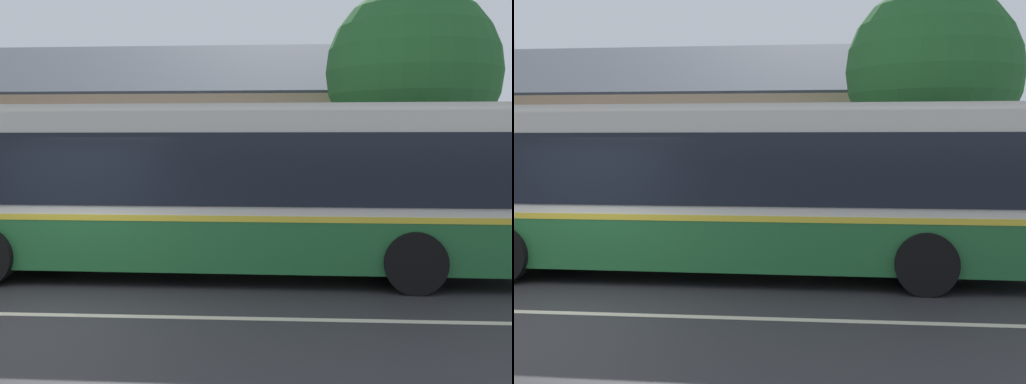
# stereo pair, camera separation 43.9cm
# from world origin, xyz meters

# --- Properties ---
(ground_plane) EXTENTS (300.00, 300.00, 0.00)m
(ground_plane) POSITION_xyz_m (0.00, 0.00, 0.00)
(ground_plane) COLOR #2D2D30
(sidewalk_far) EXTENTS (60.00, 3.00, 0.15)m
(sidewalk_far) POSITION_xyz_m (0.00, 6.00, 0.07)
(sidewalk_far) COLOR #9E9E99
(sidewalk_far) RESTS_ON ground
(lane_divider_stripe) EXTENTS (60.00, 0.16, 0.01)m
(lane_divider_stripe) POSITION_xyz_m (0.00, 0.00, 0.00)
(lane_divider_stripe) COLOR beige
(lane_divider_stripe) RESTS_ON ground
(community_building) EXTENTS (22.81, 10.61, 6.88)m
(community_building) POSITION_xyz_m (-2.83, 14.32, 2.01)
(community_building) COLOR tan
(community_building) RESTS_ON ground
(transit_bus) EXTENTS (12.24, 2.90, 3.03)m
(transit_bus) POSITION_xyz_m (1.76, 2.90, 1.64)
(transit_bus) COLOR #236633
(transit_bus) RESTS_ON ground
(street_tree_primary) EXTENTS (4.10, 4.10, 6.11)m
(street_tree_primary) POSITION_xyz_m (6.39, 6.99, 3.95)
(street_tree_primary) COLOR #4C3828
(street_tree_primary) RESTS_ON ground
(bus_stop_sign) EXTENTS (0.36, 0.07, 2.40)m
(bus_stop_sign) POSITION_xyz_m (7.78, 4.99, 1.64)
(bus_stop_sign) COLOR gray
(bus_stop_sign) RESTS_ON sidewalk_far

